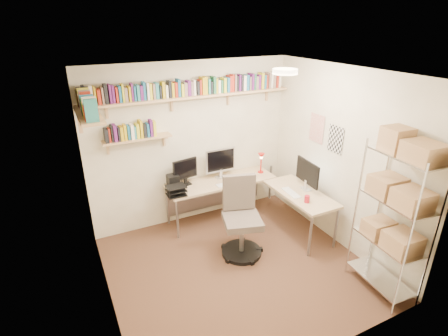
{
  "coord_description": "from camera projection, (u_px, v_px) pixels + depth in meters",
  "views": [
    {
      "loc": [
        -1.83,
        -3.26,
        3.03
      ],
      "look_at": [
        0.07,
        0.55,
        1.21
      ],
      "focal_mm": 28.0,
      "sensor_mm": 36.0,
      "label": 1
    }
  ],
  "objects": [
    {
      "name": "room_shell",
      "position": [
        240.0,
        159.0,
        4.02
      ],
      "size": [
        3.24,
        3.04,
        2.52
      ],
      "color": "#C1B99D",
      "rests_on": "ground"
    },
    {
      "name": "wire_rack",
      "position": [
        399.0,
        198.0,
        3.77
      ],
      "size": [
        0.45,
        0.82,
        1.99
      ],
      "rotation": [
        0.0,
        0.0,
        -0.09
      ],
      "color": "silver",
      "rests_on": "ground"
    },
    {
      "name": "corner_desk",
      "position": [
        235.0,
        185.0,
        5.37
      ],
      "size": [
        2.08,
        1.76,
        1.17
      ],
      "color": "#DEB590",
      "rests_on": "ground"
    },
    {
      "name": "ground",
      "position": [
        238.0,
        267.0,
        4.62
      ],
      "size": [
        3.2,
        3.2,
        0.0
      ],
      "primitive_type": "plane",
      "color": "#40261B",
      "rests_on": "ground"
    },
    {
      "name": "office_chair",
      "position": [
        241.0,
        222.0,
        4.77
      ],
      "size": [
        0.61,
        0.62,
        1.11
      ],
      "rotation": [
        0.0,
        0.0,
        -0.29
      ],
      "color": "black",
      "rests_on": "ground"
    },
    {
      "name": "wall_shelves",
      "position": [
        167.0,
        99.0,
        4.72
      ],
      "size": [
        3.12,
        1.09,
        0.8
      ],
      "color": "tan",
      "rests_on": "ground"
    }
  ]
}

